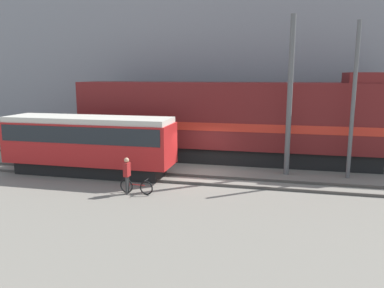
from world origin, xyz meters
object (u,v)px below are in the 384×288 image
(streetcar, at_px, (89,142))
(utility_pole_center, at_px, (353,102))
(freight_locomotive, at_px, (230,121))
(person, at_px, (127,172))
(bicycle, at_px, (136,187))
(utility_pole_left, at_px, (290,97))

(streetcar, relative_size, utility_pole_center, 1.15)
(utility_pole_center, bearing_deg, streetcar, -169.93)
(freight_locomotive, distance_m, streetcar, 8.88)
(streetcar, xyz_separation_m, person, (3.49, -2.91, -0.80))
(freight_locomotive, distance_m, bicycle, 8.83)
(person, bearing_deg, utility_pole_center, 27.01)
(streetcar, distance_m, utility_pole_left, 11.42)
(bicycle, bearing_deg, person, -163.56)
(person, bearing_deg, utility_pole_left, 36.36)
(freight_locomotive, xyz_separation_m, utility_pole_center, (6.84, -2.51, 1.50))
(bicycle, distance_m, utility_pole_left, 9.63)
(freight_locomotive, bearing_deg, bicycle, -113.50)
(streetcar, relative_size, utility_pole_left, 1.10)
(bicycle, bearing_deg, utility_pole_center, 27.40)
(streetcar, height_order, utility_pole_left, utility_pole_left)
(streetcar, bearing_deg, person, -39.88)
(person, relative_size, utility_pole_left, 0.20)
(bicycle, height_order, person, person)
(streetcar, bearing_deg, bicycle, -35.68)
(streetcar, distance_m, utility_pole_center, 14.53)
(freight_locomotive, xyz_separation_m, person, (-3.80, -7.93, -1.59))
(utility_pole_center, bearing_deg, utility_pole_left, -180.00)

